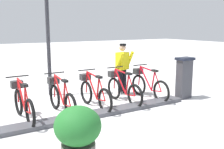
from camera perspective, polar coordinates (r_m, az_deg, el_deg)
ground_plane at (r=6.62m, az=-3.58°, el=-9.00°), size 60.00×60.00×0.00m
dock_rail_base at (r=6.61m, az=-3.58°, el=-8.59°), size 0.44×5.51×0.10m
payment_kiosk at (r=8.33m, az=15.50°, el=-0.57°), size 0.36×0.52×1.28m
bike_docked_0 at (r=8.15m, az=7.86°, el=-2.22°), size 1.72×0.54×1.02m
bike_docked_1 at (r=7.61m, az=2.31°, el=-3.04°), size 1.72×0.54×1.02m
bike_docked_2 at (r=7.15m, az=-4.02°, el=-3.94°), size 1.72×0.54×1.02m
bike_docked_3 at (r=6.79m, az=-11.14°, el=-4.90°), size 1.72×0.54×1.02m
bike_docked_4 at (r=6.55m, az=-18.94°, el=-5.86°), size 1.72×0.54×1.02m
worker_near_rack at (r=8.52m, az=2.32°, el=1.70°), size 0.53×0.69×1.66m
lamp_post at (r=8.53m, az=-14.06°, el=13.22°), size 0.32×0.32×4.08m
planter_bush at (r=4.29m, az=-7.47°, el=-12.44°), size 0.76×0.76×0.97m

